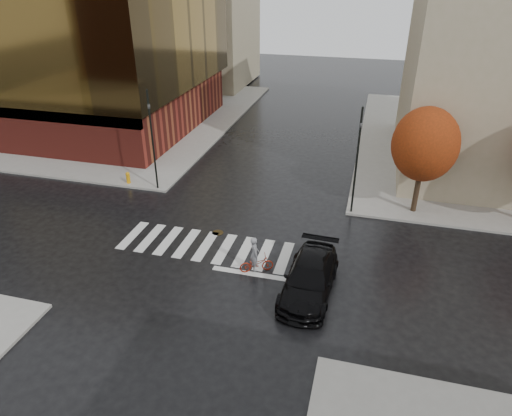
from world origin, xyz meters
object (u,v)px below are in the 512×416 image
Objects in this scene: traffic_light_ne at (357,156)px; fire_hydrant at (128,177)px; sedan at (310,278)px; traffic_light_nw at (152,135)px; cyclist at (256,260)px.

traffic_light_ne is 15.64m from fire_hydrant.
traffic_light_nw reaches higher than sedan.
cyclist is 0.30× the size of traffic_light_ne.
traffic_light_ne is 8.02× the size of fire_hydrant.
traffic_light_nw is at bearing 147.27° from sedan.
traffic_light_nw is at bearing 25.76° from cyclist.
traffic_light_nw is at bearing -7.65° from traffic_light_ne.
traffic_light_ne is (1.31, 8.25, 3.01)m from sedan.
fire_hydrant is at bearing 151.35° from sedan.
cyclist is 8.96m from traffic_light_ne.
traffic_light_nw is at bearing -4.97° from fire_hydrant.
traffic_light_nw reaches higher than traffic_light_ne.
sedan is 16.35m from fire_hydrant.
traffic_light_ne is at bearing -54.36° from cyclist.
fire_hydrant is (-2.30, 0.20, -3.31)m from traffic_light_nw.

